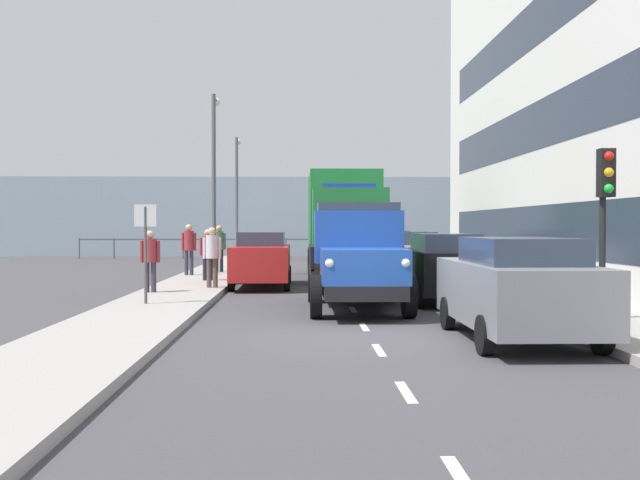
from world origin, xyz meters
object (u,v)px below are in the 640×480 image
lorry_cargo_green (344,221)px  pedestrian_couple_a (208,250)px  pedestrian_near_railing (189,245)px  car_silver_kerbside_2 (408,257)px  pedestrian_strolling (150,256)px  car_grey_kerbside_near (517,287)px  car_navy_kerbside_3 (387,251)px  pedestrian_couple_b (219,244)px  street_sign (145,236)px  lamp_post_promenade (214,167)px  pedestrian_in_dark_coat (212,252)px  traffic_light_near (605,196)px  lamp_post_far (237,187)px  car_black_kerbside_1 (444,267)px  truck_vintage_blue (358,259)px  car_red_oppositeside_0 (262,258)px

lorry_cargo_green → pedestrian_couple_a: (4.60, 3.08, -0.95)m
pedestrian_near_railing → car_silver_kerbside_2: bearing=163.7°
pedestrian_strolling → car_grey_kerbside_near: bearing=135.4°
lorry_cargo_green → car_navy_kerbside_3: lorry_cargo_green is taller
pedestrian_near_railing → pedestrian_couple_b: 1.95m
pedestrian_couple_b → street_sign: bearing=87.9°
pedestrian_strolling → lamp_post_promenade: bearing=-95.2°
car_navy_kerbside_3 → pedestrian_in_dark_coat: 10.79m
pedestrian_strolling → pedestrian_in_dark_coat: pedestrian_in_dark_coat is taller
car_silver_kerbside_2 → lamp_post_promenade: bearing=-28.4°
pedestrian_in_dark_coat → pedestrian_near_railing: (1.46, -5.32, 0.07)m
lorry_cargo_green → car_grey_kerbside_near: size_ratio=1.88×
lorry_cargo_green → traffic_light_near: bearing=107.0°
car_navy_kerbside_3 → lamp_post_far: 11.65m
lorry_cargo_green → pedestrian_couple_b: size_ratio=4.60×
car_black_kerbside_1 → pedestrian_strolling: pedestrian_strolling is taller
car_silver_kerbside_2 → truck_vintage_blue: bearing=73.3°
car_black_kerbside_1 → lamp_post_promenade: size_ratio=0.60×
lorry_cargo_green → car_navy_kerbside_3: bearing=-122.8°
car_silver_kerbside_2 → pedestrian_couple_a: bearing=3.1°
car_grey_kerbside_near → pedestrian_couple_a: (6.58, -11.67, 0.22)m
car_navy_kerbside_3 → street_sign: street_sign is taller
pedestrian_couple_b → car_red_oppositeside_0: bearing=110.2°
pedestrian_strolling → car_navy_kerbside_3: bearing=-126.2°
truck_vintage_blue → street_sign: 4.83m
truck_vintage_blue → car_black_kerbside_1: bearing=-142.2°
lamp_post_far → street_sign: size_ratio=2.86×
pedestrian_near_railing → street_sign: (-0.47, 9.61, 0.45)m
car_black_kerbside_1 → street_sign: bearing=12.1°
car_navy_kerbside_3 → street_sign: 15.00m
pedestrian_couple_b → traffic_light_near: bearing=121.2°
pedestrian_strolling → pedestrian_near_railing: pedestrian_near_railing is taller
car_black_kerbside_1 → pedestrian_strolling: size_ratio=2.46×
lorry_cargo_green → car_black_kerbside_1: (-1.98, 8.60, -1.18)m
street_sign → pedestrian_couple_a: bearing=-94.3°
truck_vintage_blue → car_red_oppositeside_0: size_ratio=1.22×
pedestrian_couple_a → pedestrian_couple_b: size_ratio=0.93×
truck_vintage_blue → lamp_post_far: bearing=-78.4°
pedestrian_strolling → pedestrian_couple_a: 4.31m
pedestrian_couple_b → truck_vintage_blue: bearing=110.6°
car_silver_kerbside_2 → lamp_post_promenade: (6.83, -3.69, 3.24)m
truck_vintage_blue → pedestrian_near_railing: bearing=-62.0°
pedestrian_in_dark_coat → lamp_post_far: size_ratio=0.27×
car_navy_kerbside_3 → pedestrian_couple_a: 9.01m
car_silver_kerbside_2 → pedestrian_couple_b: bearing=-30.6°
truck_vintage_blue → car_red_oppositeside_0: (2.48, -6.45, -0.28)m
car_grey_kerbside_near → traffic_light_near: 3.00m
car_red_oppositeside_0 → lamp_post_promenade: (2.04, -4.91, 3.24)m
car_black_kerbside_1 → car_navy_kerbside_3: size_ratio=0.97×
traffic_light_near → lamp_post_promenade: (8.92, -14.25, 1.66)m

